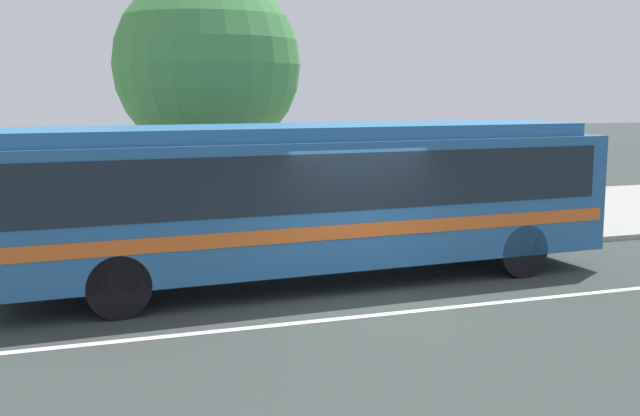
{
  "coord_description": "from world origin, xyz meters",
  "views": [
    {
      "loc": [
        -4.97,
        -11.69,
        3.45
      ],
      "look_at": [
        -0.15,
        1.97,
        1.3
      ],
      "focal_mm": 44.1,
      "sensor_mm": 36.0,
      "label": 1
    }
  ],
  "objects_px": {
    "pedestrian_walking_along_curb": "(369,199)",
    "street_tree_near_stop": "(207,65)",
    "pedestrian_waiting_near_sign": "(506,199)",
    "bus_stop_sign": "(458,171)",
    "transit_bus": "(311,191)"
  },
  "relations": [
    {
      "from": "pedestrian_waiting_near_sign",
      "to": "transit_bus",
      "type": "bearing_deg",
      "value": -161.01
    },
    {
      "from": "bus_stop_sign",
      "to": "street_tree_near_stop",
      "type": "bearing_deg",
      "value": 150.4
    },
    {
      "from": "bus_stop_sign",
      "to": "street_tree_near_stop",
      "type": "xyz_separation_m",
      "value": [
        -4.96,
        2.82,
        2.31
      ]
    },
    {
      "from": "pedestrian_waiting_near_sign",
      "to": "street_tree_near_stop",
      "type": "height_order",
      "value": "street_tree_near_stop"
    },
    {
      "from": "pedestrian_waiting_near_sign",
      "to": "pedestrian_walking_along_curb",
      "type": "relative_size",
      "value": 0.99
    },
    {
      "from": "transit_bus",
      "to": "pedestrian_waiting_near_sign",
      "type": "xyz_separation_m",
      "value": [
        5.28,
        1.82,
        -0.6
      ]
    },
    {
      "from": "transit_bus",
      "to": "street_tree_near_stop",
      "type": "height_order",
      "value": "street_tree_near_stop"
    },
    {
      "from": "pedestrian_waiting_near_sign",
      "to": "street_tree_near_stop",
      "type": "xyz_separation_m",
      "value": [
        -6.19,
        2.86,
        2.99
      ]
    },
    {
      "from": "pedestrian_walking_along_curb",
      "to": "bus_stop_sign",
      "type": "bearing_deg",
      "value": -27.75
    },
    {
      "from": "street_tree_near_stop",
      "to": "transit_bus",
      "type": "bearing_deg",
      "value": -78.96
    },
    {
      "from": "pedestrian_waiting_near_sign",
      "to": "bus_stop_sign",
      "type": "bearing_deg",
      "value": 178.07
    },
    {
      "from": "pedestrian_walking_along_curb",
      "to": "transit_bus",
      "type": "bearing_deg",
      "value": -129.9
    },
    {
      "from": "transit_bus",
      "to": "bus_stop_sign",
      "type": "bearing_deg",
      "value": 24.66
    },
    {
      "from": "transit_bus",
      "to": "pedestrian_waiting_near_sign",
      "type": "height_order",
      "value": "transit_bus"
    },
    {
      "from": "pedestrian_walking_along_curb",
      "to": "street_tree_near_stop",
      "type": "bearing_deg",
      "value": 149.44
    }
  ]
}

